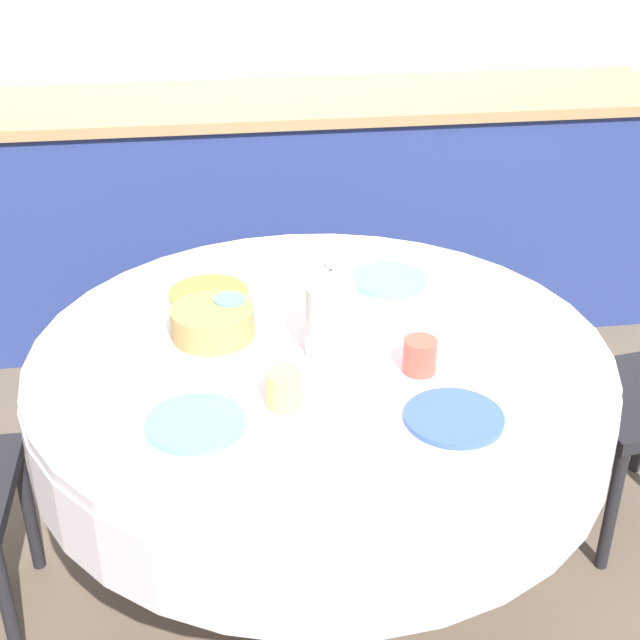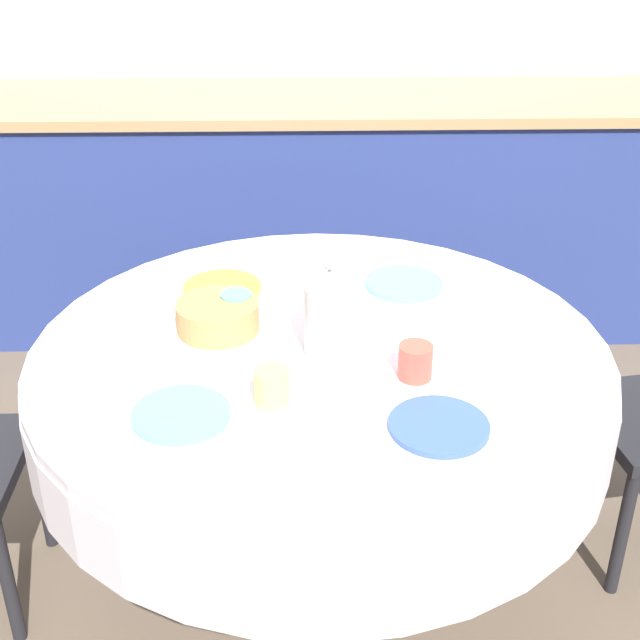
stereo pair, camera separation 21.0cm
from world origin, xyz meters
name	(u,v)px [view 1 (the left image)]	position (x,y,z in m)	size (l,w,h in m)	color
ground_plane	(320,582)	(0.00, 0.00, 0.00)	(12.00, 12.00, 0.00)	brown
kitchen_counter	(267,213)	(0.00, 1.59, 0.48)	(3.24, 0.64, 0.96)	navy
dining_table	(320,391)	(0.00, 0.00, 0.64)	(1.41, 1.41, 0.76)	olive
plate_near_left	(195,423)	(-0.30, -0.28, 0.77)	(0.21, 0.21, 0.01)	#60BCB7
cup_near_left	(284,389)	(-0.11, -0.22, 0.81)	(0.08, 0.08, 0.08)	#DBB766
plate_near_right	(454,418)	(0.24, -0.33, 0.77)	(0.21, 0.21, 0.01)	#3856AD
cup_near_right	(420,356)	(0.21, -0.13, 0.81)	(0.08, 0.08, 0.08)	#CC4C3D
plate_far_left	(208,294)	(-0.26, 0.32, 0.77)	(0.21, 0.21, 0.01)	orange
cup_far_left	(230,313)	(-0.21, 0.14, 0.81)	(0.08, 0.08, 0.08)	#5BA39E
plate_far_right	(389,280)	(0.24, 0.33, 0.77)	(0.21, 0.21, 0.01)	#60BCB7
cup_far_right	(335,288)	(0.07, 0.24, 0.81)	(0.08, 0.08, 0.08)	white
coffee_carafe	(330,313)	(0.02, -0.02, 0.87)	(0.12, 0.12, 0.26)	#B2B2B7
bread_basket	(213,322)	(-0.25, 0.10, 0.80)	(0.21, 0.21, 0.08)	#AD844C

